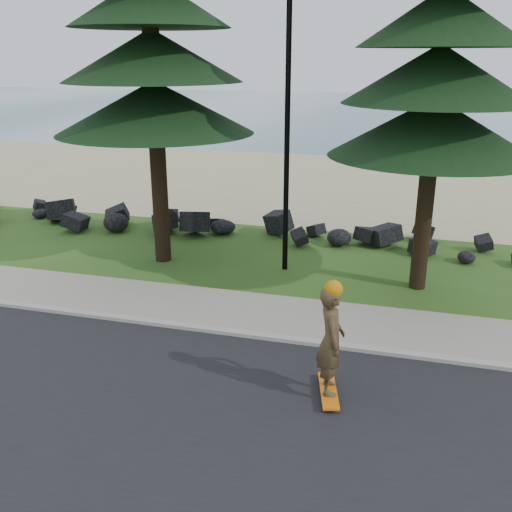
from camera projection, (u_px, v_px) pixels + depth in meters
The scene contains 9 objects.
ground at pixel (254, 318), 12.69m from camera, with size 160.00×160.00×0.00m, color #324E18.
road at pixel (175, 443), 8.60m from camera, with size 160.00×7.00×0.02m, color black.
kerb at pixel (242, 334), 11.86m from camera, with size 160.00×0.20×0.10m, color #A9A398.
sidewalk at pixel (256, 312), 12.86m from camera, with size 160.00×2.00×0.08m, color gray.
beach_sand at pixel (338, 183), 25.88m from camera, with size 160.00×15.00×0.01m, color tan.
ocean at pixel (384, 111), 59.08m from camera, with size 160.00×58.00×0.01m, color #3D6975.
seawall_boulders at pixel (301, 242), 17.79m from camera, with size 60.00×2.40×1.10m, color black, non-canonical shape.
lamp_post at pixel (287, 114), 14.22m from camera, with size 0.25×0.14×8.14m.
skateboarder at pixel (331, 341), 9.43m from camera, with size 0.60×1.17×2.12m.
Camera 1 is at (3.06, -11.09, 5.54)m, focal length 40.00 mm.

